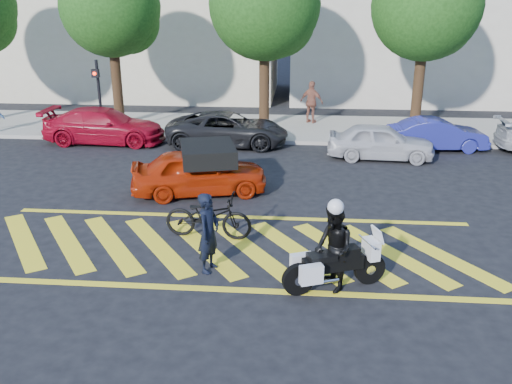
# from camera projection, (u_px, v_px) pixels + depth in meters

# --- Properties ---
(ground) EXTENTS (90.00, 90.00, 0.00)m
(ground) POSITION_uv_depth(u_px,v_px,m) (229.00, 248.00, 12.71)
(ground) COLOR black
(ground) RESTS_ON ground
(sidewalk) EXTENTS (60.00, 5.00, 0.15)m
(sidewalk) POSITION_uv_depth(u_px,v_px,m) (264.00, 128.00, 23.92)
(sidewalk) COLOR #9E998E
(sidewalk) RESTS_ON ground
(crosswalk) EXTENTS (12.33, 4.00, 0.01)m
(crosswalk) POSITION_uv_depth(u_px,v_px,m) (227.00, 248.00, 12.71)
(crosswalk) COLOR yellow
(crosswalk) RESTS_ON ground
(building_left) EXTENTS (16.00, 8.00, 10.00)m
(building_left) POSITION_uv_depth(u_px,v_px,m) (137.00, 6.00, 31.29)
(building_left) COLOR beige
(building_left) RESTS_ON ground
(tree_left) EXTENTS (4.20, 4.20, 7.26)m
(tree_left) POSITION_uv_depth(u_px,v_px,m) (114.00, 10.00, 22.80)
(tree_left) COLOR black
(tree_left) RESTS_ON ground
(tree_center) EXTENTS (4.60, 4.60, 7.56)m
(tree_center) POSITION_uv_depth(u_px,v_px,m) (268.00, 8.00, 22.25)
(tree_center) COLOR black
(tree_center) RESTS_ON ground
(tree_right) EXTENTS (4.40, 4.40, 7.41)m
(tree_right) POSITION_uv_depth(u_px,v_px,m) (429.00, 10.00, 21.76)
(tree_right) COLOR black
(tree_right) RESTS_ON ground
(signal_pole) EXTENTS (0.28, 0.43, 3.20)m
(signal_pole) POSITION_uv_depth(u_px,v_px,m) (99.00, 93.00, 21.68)
(signal_pole) COLOR black
(signal_pole) RESTS_ON ground
(officer_bike) EXTENTS (0.59, 0.74, 1.76)m
(officer_bike) POSITION_uv_depth(u_px,v_px,m) (209.00, 233.00, 11.40)
(officer_bike) COLOR black
(officer_bike) RESTS_ON ground
(bicycle) EXTENTS (2.18, 0.92, 1.12)m
(bicycle) POSITION_uv_depth(u_px,v_px,m) (208.00, 216.00, 13.09)
(bicycle) COLOR black
(bicycle) RESTS_ON ground
(police_motorcycle) EXTENTS (2.11, 1.15, 0.98)m
(police_motorcycle) POSITION_uv_depth(u_px,v_px,m) (333.00, 265.00, 10.77)
(police_motorcycle) COLOR black
(police_motorcycle) RESTS_ON ground
(officer_moto) EXTENTS (0.94, 1.05, 1.78)m
(officer_moto) POSITION_uv_depth(u_px,v_px,m) (333.00, 249.00, 10.66)
(officer_moto) COLOR black
(officer_moto) RESTS_ON ground
(red_convertible) EXTENTS (4.25, 2.53, 1.35)m
(red_convertible) POSITION_uv_depth(u_px,v_px,m) (199.00, 172.00, 15.99)
(red_convertible) COLOR #AB2307
(red_convertible) RESTS_ON ground
(parked_left) EXTENTS (4.78, 1.96, 1.38)m
(parked_left) POSITION_uv_depth(u_px,v_px,m) (104.00, 126.00, 21.57)
(parked_left) COLOR #A20A1F
(parked_left) RESTS_ON ground
(parked_mid_left) EXTENTS (4.78, 2.28, 1.32)m
(parked_mid_left) POSITION_uv_depth(u_px,v_px,m) (228.00, 129.00, 21.20)
(parked_mid_left) COLOR black
(parked_mid_left) RESTS_ON ground
(parked_mid_right) EXTENTS (3.86, 1.75, 1.29)m
(parked_mid_right) POSITION_uv_depth(u_px,v_px,m) (381.00, 142.00, 19.44)
(parked_mid_right) COLOR #BBBBBF
(parked_mid_right) RESTS_ON ground
(parked_right) EXTENTS (3.77, 1.57, 1.21)m
(parked_right) POSITION_uv_depth(u_px,v_px,m) (437.00, 134.00, 20.59)
(parked_right) COLOR navy
(parked_right) RESTS_ON ground
(pedestrian_right) EXTENTS (1.19, 0.89, 1.87)m
(pedestrian_right) POSITION_uv_depth(u_px,v_px,m) (312.00, 102.00, 24.24)
(pedestrian_right) COLOR #995945
(pedestrian_right) RESTS_ON sidewalk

